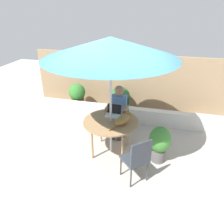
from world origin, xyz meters
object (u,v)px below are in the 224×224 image
at_px(potted_plant_by_chair, 77,96).
at_px(chair_empty, 137,158).
at_px(chair_occupied, 120,112).
at_px(cat, 123,120).
at_px(patio_umbrella, 111,48).
at_px(patio_table, 111,123).
at_px(potted_plant_near_fence, 160,142).
at_px(person_seated, 118,109).
at_px(potted_plant_corner, 120,99).
at_px(laptop, 114,112).

bearing_deg(potted_plant_by_chair, chair_empty, -49.53).
distance_m(chair_occupied, cat, 0.98).
bearing_deg(patio_umbrella, cat, -7.52).
height_order(patio_table, potted_plant_by_chair, potted_plant_by_chair).
height_order(patio_table, patio_umbrella, patio_umbrella).
relative_size(cat, potted_plant_near_fence, 0.77).
height_order(patio_table, person_seated, person_seated).
bearing_deg(patio_table, potted_plant_near_fence, -2.91).
bearing_deg(cat, patio_umbrella, 172.48).
bearing_deg(person_seated, chair_empty, -65.36).
bearing_deg(potted_plant_corner, person_seated, -79.97).
bearing_deg(chair_empty, patio_table, 132.02).
distance_m(laptop, potted_plant_by_chair, 2.08).
bearing_deg(potted_plant_by_chair, patio_umbrella, -50.19).
bearing_deg(potted_plant_corner, patio_table, -83.72).
bearing_deg(chair_occupied, potted_plant_corner, 101.58).
relative_size(patio_umbrella, cat, 4.09).
xyz_separation_m(patio_table, chair_empty, (0.65, -0.72, -0.18)).
height_order(patio_umbrella, potted_plant_corner, patio_umbrella).
distance_m(cat, potted_plant_by_chair, 2.49).
bearing_deg(potted_plant_by_chair, cat, -46.05).
relative_size(patio_umbrella, person_seated, 1.97).
bearing_deg(person_seated, laptop, -91.06).
bearing_deg(patio_umbrella, patio_table, 0.00).
xyz_separation_m(chair_occupied, cat, (0.26, -0.89, 0.31)).
distance_m(patio_table, chair_occupied, 0.87).
height_order(person_seated, potted_plant_near_fence, person_seated).
height_order(laptop, cat, laptop).
bearing_deg(patio_table, potted_plant_corner, 96.28).
distance_m(patio_table, patio_umbrella, 1.48).
height_order(potted_plant_near_fence, potted_plant_by_chair, potted_plant_by_chair).
distance_m(cat, potted_plant_near_fence, 0.83).
bearing_deg(laptop, potted_plant_by_chair, 134.61).
xyz_separation_m(patio_table, laptop, (-0.01, 0.28, 0.12)).
distance_m(person_seated, potted_plant_by_chair, 1.80).
height_order(patio_umbrella, chair_occupied, patio_umbrella).
height_order(patio_table, chair_empty, chair_empty).
xyz_separation_m(laptop, potted_plant_corner, (-0.19, 1.56, -0.37)).
height_order(patio_umbrella, laptop, patio_umbrella).
distance_m(patio_umbrella, chair_occupied, 1.86).
bearing_deg(laptop, person_seated, 88.94).
height_order(cat, potted_plant_near_fence, cat).
height_order(laptop, potted_plant_by_chair, laptop).
bearing_deg(chair_occupied, cat, -73.66).
xyz_separation_m(chair_empty, potted_plant_near_fence, (0.34, 0.67, -0.08)).
distance_m(person_seated, potted_plant_corner, 1.19).
bearing_deg(potted_plant_near_fence, chair_occupied, 137.67).
xyz_separation_m(cat, potted_plant_corner, (-0.46, 1.87, -0.39)).
relative_size(person_seated, potted_plant_corner, 1.57).
bearing_deg(cat, person_seated, 109.61).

